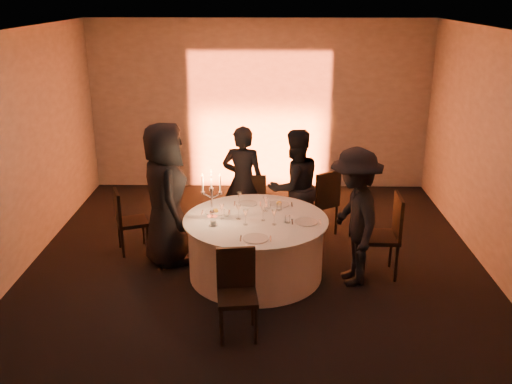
{
  "coord_description": "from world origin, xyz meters",
  "views": [
    {
      "loc": [
        0.13,
        -6.53,
        3.45
      ],
      "look_at": [
        0.0,
        0.2,
        1.05
      ],
      "focal_mm": 40.0,
      "sensor_mm": 36.0,
      "label": 1
    }
  ],
  "objects_px": {
    "chair_left": "(126,218)",
    "chair_right": "(387,230)",
    "chair_back_left": "(252,200)",
    "guest_right": "(354,217)",
    "banquet_table": "(256,247)",
    "chair_front": "(237,288)",
    "guest_back_left": "(243,182)",
    "guest_back_right": "(294,187)",
    "chair_back_right": "(323,199)",
    "coffee_cup": "(213,223)",
    "candelabra": "(212,201)",
    "guest_left": "(166,194)"
  },
  "relations": [
    {
      "from": "chair_right",
      "to": "guest_back_right",
      "type": "relative_size",
      "value": 0.64
    },
    {
      "from": "chair_back_left",
      "to": "chair_front",
      "type": "relative_size",
      "value": 1.02
    },
    {
      "from": "chair_front",
      "to": "guest_back_left",
      "type": "height_order",
      "value": "guest_back_left"
    },
    {
      "from": "guest_back_left",
      "to": "guest_back_right",
      "type": "xyz_separation_m",
      "value": [
        0.73,
        -0.22,
        0.0
      ]
    },
    {
      "from": "guest_back_right",
      "to": "chair_back_right",
      "type": "bearing_deg",
      "value": -175.85
    },
    {
      "from": "guest_left",
      "to": "chair_right",
      "type": "bearing_deg",
      "value": -114.52
    },
    {
      "from": "chair_right",
      "to": "guest_back_right",
      "type": "height_order",
      "value": "guest_back_right"
    },
    {
      "from": "chair_back_left",
      "to": "guest_back_left",
      "type": "xyz_separation_m",
      "value": [
        -0.13,
        -0.07,
        0.3
      ]
    },
    {
      "from": "guest_right",
      "to": "chair_back_right",
      "type": "bearing_deg",
      "value": -177.39
    },
    {
      "from": "chair_back_left",
      "to": "guest_right",
      "type": "distance_m",
      "value": 1.96
    },
    {
      "from": "chair_back_right",
      "to": "coffee_cup",
      "type": "distance_m",
      "value": 2.1
    },
    {
      "from": "chair_right",
      "to": "chair_front",
      "type": "height_order",
      "value": "chair_right"
    },
    {
      "from": "chair_back_left",
      "to": "guest_left",
      "type": "distance_m",
      "value": 1.5
    },
    {
      "from": "banquet_table",
      "to": "chair_left",
      "type": "distance_m",
      "value": 1.9
    },
    {
      "from": "chair_right",
      "to": "candelabra",
      "type": "xyz_separation_m",
      "value": [
        -2.18,
        -0.02,
        0.38
      ]
    },
    {
      "from": "candelabra",
      "to": "chair_left",
      "type": "bearing_deg",
      "value": 153.49
    },
    {
      "from": "banquet_table",
      "to": "guest_left",
      "type": "height_order",
      "value": "guest_left"
    },
    {
      "from": "guest_back_right",
      "to": "chair_back_left",
      "type": "bearing_deg",
      "value": -53.52
    },
    {
      "from": "chair_left",
      "to": "guest_back_right",
      "type": "xyz_separation_m",
      "value": [
        2.3,
        0.37,
        0.33
      ]
    },
    {
      "from": "banquet_table",
      "to": "chair_left",
      "type": "height_order",
      "value": "chair_left"
    },
    {
      "from": "chair_back_right",
      "to": "coffee_cup",
      "type": "relative_size",
      "value": 9.11
    },
    {
      "from": "chair_right",
      "to": "guest_back_right",
      "type": "distance_m",
      "value": 1.5
    },
    {
      "from": "guest_back_right",
      "to": "candelabra",
      "type": "height_order",
      "value": "guest_back_right"
    },
    {
      "from": "chair_front",
      "to": "guest_back_right",
      "type": "xyz_separation_m",
      "value": [
        0.69,
        2.31,
        0.31
      ]
    },
    {
      "from": "chair_right",
      "to": "guest_right",
      "type": "xyz_separation_m",
      "value": [
        -0.45,
        -0.19,
        0.25
      ]
    },
    {
      "from": "guest_left",
      "to": "candelabra",
      "type": "height_order",
      "value": "guest_left"
    },
    {
      "from": "guest_back_left",
      "to": "guest_back_right",
      "type": "bearing_deg",
      "value": 172.6
    },
    {
      "from": "chair_back_left",
      "to": "chair_right",
      "type": "bearing_deg",
      "value": 146.49
    },
    {
      "from": "guest_back_left",
      "to": "candelabra",
      "type": "height_order",
      "value": "guest_back_left"
    },
    {
      "from": "chair_back_right",
      "to": "guest_back_right",
      "type": "bearing_deg",
      "value": -2.52
    },
    {
      "from": "chair_left",
      "to": "guest_back_left",
      "type": "height_order",
      "value": "guest_back_left"
    },
    {
      "from": "chair_back_right",
      "to": "guest_left",
      "type": "height_order",
      "value": "guest_left"
    },
    {
      "from": "candelabra",
      "to": "guest_right",
      "type": "bearing_deg",
      "value": -5.81
    },
    {
      "from": "chair_back_left",
      "to": "candelabra",
      "type": "xyz_separation_m",
      "value": [
        -0.47,
        -1.28,
        0.46
      ]
    },
    {
      "from": "chair_back_right",
      "to": "guest_back_right",
      "type": "relative_size",
      "value": 0.6
    },
    {
      "from": "chair_back_right",
      "to": "candelabra",
      "type": "xyz_separation_m",
      "value": [
        -1.49,
        -1.25,
        0.42
      ]
    },
    {
      "from": "guest_back_left",
      "to": "guest_right",
      "type": "distance_m",
      "value": 1.97
    },
    {
      "from": "guest_right",
      "to": "coffee_cup",
      "type": "xyz_separation_m",
      "value": [
        -1.7,
        -0.07,
        -0.06
      ]
    },
    {
      "from": "banquet_table",
      "to": "guest_right",
      "type": "xyz_separation_m",
      "value": [
        1.19,
        -0.15,
        0.47
      ]
    },
    {
      "from": "chair_left",
      "to": "chair_back_right",
      "type": "height_order",
      "value": "chair_back_right"
    },
    {
      "from": "guest_back_left",
      "to": "coffee_cup",
      "type": "height_order",
      "value": "guest_back_left"
    },
    {
      "from": "chair_front",
      "to": "guest_left",
      "type": "xyz_separation_m",
      "value": [
        -1.0,
        1.67,
        0.42
      ]
    },
    {
      "from": "banquet_table",
      "to": "coffee_cup",
      "type": "bearing_deg",
      "value": -156.88
    },
    {
      "from": "chair_right",
      "to": "chair_front",
      "type": "distance_m",
      "value": 2.25
    },
    {
      "from": "banquet_table",
      "to": "chair_front",
      "type": "relative_size",
      "value": 1.93
    },
    {
      "from": "chair_back_right",
      "to": "banquet_table",
      "type": "bearing_deg",
      "value": 19.47
    },
    {
      "from": "guest_right",
      "to": "chair_front",
      "type": "bearing_deg",
      "value": -57.07
    },
    {
      "from": "guest_left",
      "to": "coffee_cup",
      "type": "bearing_deg",
      "value": -149.3
    },
    {
      "from": "chair_front",
      "to": "guest_back_left",
      "type": "xyz_separation_m",
      "value": [
        -0.04,
        2.53,
        0.31
      ]
    },
    {
      "from": "chair_left",
      "to": "chair_right",
      "type": "height_order",
      "value": "chair_right"
    }
  ]
}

